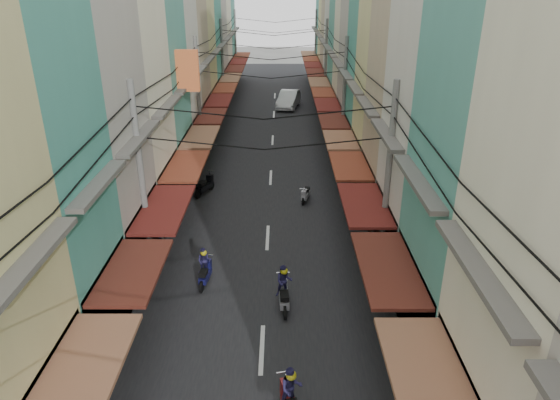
{
  "coord_description": "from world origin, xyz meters",
  "views": [
    {
      "loc": [
        0.64,
        -15.44,
        11.57
      ],
      "look_at": [
        0.61,
        5.73,
        2.14
      ],
      "focal_mm": 32.0,
      "sensor_mm": 36.0,
      "label": 1
    }
  ],
  "objects_px": {
    "white_car": "(289,107)",
    "traffic_sign": "(411,272)",
    "market_umbrella": "(509,362)",
    "bicycle": "(446,283)"
  },
  "relations": [
    {
      "from": "white_car",
      "to": "traffic_sign",
      "type": "bearing_deg",
      "value": -72.71
    },
    {
      "from": "market_umbrella",
      "to": "traffic_sign",
      "type": "height_order",
      "value": "traffic_sign"
    },
    {
      "from": "white_car",
      "to": "traffic_sign",
      "type": "relative_size",
      "value": 1.8
    },
    {
      "from": "bicycle",
      "to": "traffic_sign",
      "type": "height_order",
      "value": "traffic_sign"
    },
    {
      "from": "traffic_sign",
      "to": "bicycle",
      "type": "bearing_deg",
      "value": 49.99
    },
    {
      "from": "white_car",
      "to": "market_umbrella",
      "type": "bearing_deg",
      "value": -70.77
    },
    {
      "from": "white_car",
      "to": "bicycle",
      "type": "relative_size",
      "value": 3.88
    },
    {
      "from": "traffic_sign",
      "to": "market_umbrella",
      "type": "bearing_deg",
      "value": -66.67
    },
    {
      "from": "white_car",
      "to": "market_umbrella",
      "type": "distance_m",
      "value": 38.09
    },
    {
      "from": "bicycle",
      "to": "market_umbrella",
      "type": "height_order",
      "value": "market_umbrella"
    }
  ]
}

